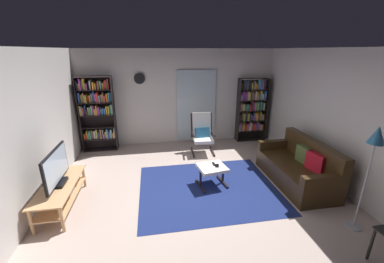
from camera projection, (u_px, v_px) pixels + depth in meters
name	position (u px, v px, depth m)	size (l,w,h in m)	color
ground_plane	(199.00, 197.00, 4.36)	(7.02, 7.02, 0.00)	#B8A298
wall_back	(179.00, 98.00, 6.64)	(5.60, 0.06, 2.60)	silver
wall_left	(20.00, 140.00, 3.51)	(0.06, 6.00, 2.60)	silver
wall_right	(344.00, 122.00, 4.37)	(0.06, 6.00, 2.60)	silver
glass_door_panel	(196.00, 106.00, 6.74)	(1.10, 0.01, 2.00)	silver
area_rug	(208.00, 188.00, 4.65)	(2.62, 2.17, 0.01)	navy
tv_stand	(61.00, 191.00, 4.01)	(0.51, 1.36, 0.45)	tan
television	(56.00, 169.00, 3.86)	(0.20, 0.95, 0.60)	black
bookshelf_near_tv	(97.00, 111.00, 6.14)	(0.86, 0.30, 1.94)	black
bookshelf_near_sofa	(251.00, 107.00, 6.89)	(0.85, 0.30, 1.81)	black
leather_sofa	(299.00, 168.00, 4.78)	(0.84, 1.77, 0.87)	#3A2712
lounge_armchair	(202.00, 132.00, 6.20)	(0.60, 0.68, 1.02)	black
ottoman	(212.00, 170.00, 4.66)	(0.59, 0.56, 0.41)	white
tv_remote	(214.00, 164.00, 4.71)	(0.04, 0.14, 0.02)	black
cell_phone	(217.00, 166.00, 4.65)	(0.07, 0.14, 0.01)	black
floor_lamp_by_sofa	(375.00, 146.00, 3.21)	(0.22, 0.22, 1.61)	#A5A5AD
wall_clock	(139.00, 78.00, 6.23)	(0.29, 0.03, 0.29)	silver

